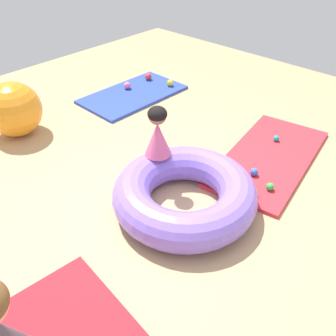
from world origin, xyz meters
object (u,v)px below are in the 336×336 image
at_px(child_in_pink, 158,132).
at_px(play_ball_orange, 252,191).
at_px(inflatable_cushion, 185,194).
at_px(play_ball_teal, 276,138).
at_px(play_ball_red, 148,77).
at_px(exercise_ball_large, 14,109).
at_px(play_ball_blue, 254,172).
at_px(play_ball_yellow, 170,83).
at_px(play_ball_green, 270,187).
at_px(play_ball_pink, 127,85).

distance_m(child_in_pink, play_ball_orange, 1.03).
distance_m(inflatable_cushion, play_ball_teal, 1.53).
bearing_deg(play_ball_red, exercise_ball_large, 178.23).
bearing_deg(exercise_ball_large, play_ball_blue, -65.72).
height_order(play_ball_red, play_ball_yellow, play_ball_red).
distance_m(inflatable_cushion, play_ball_orange, 0.66).
height_order(play_ball_yellow, play_ball_green, play_ball_yellow).
bearing_deg(play_ball_teal, exercise_ball_large, 128.26).
relative_size(child_in_pink, exercise_ball_large, 0.77).
relative_size(child_in_pink, play_ball_yellow, 5.20).
xyz_separation_m(play_ball_pink, play_ball_green, (-0.62, -2.69, -0.01)).
distance_m(child_in_pink, play_ball_yellow, 2.26).
bearing_deg(inflatable_cushion, play_ball_blue, -15.59).
bearing_deg(exercise_ball_large, inflatable_cushion, -81.67).
bearing_deg(exercise_ball_large, play_ball_pink, -2.42).
height_order(inflatable_cushion, play_ball_red, inflatable_cushion).
bearing_deg(inflatable_cushion, play_ball_green, -32.80).
height_order(play_ball_blue, exercise_ball_large, exercise_ball_large).
relative_size(play_ball_red, play_ball_pink, 0.99).
bearing_deg(play_ball_green, child_in_pink, 123.42).
xyz_separation_m(play_ball_blue, play_ball_green, (-0.09, -0.23, -0.00)).
height_order(inflatable_cushion, play_ball_orange, inflatable_cushion).
xyz_separation_m(play_ball_yellow, play_ball_green, (-1.11, -2.30, -0.01)).
distance_m(play_ball_red, play_ball_yellow, 0.40).
bearing_deg(play_ball_pink, inflatable_cushion, -120.75).
bearing_deg(play_ball_red, child_in_pink, -132.38).
height_order(play_ball_pink, play_ball_green, play_ball_pink).
bearing_deg(play_ball_red, inflatable_cushion, -128.20).
bearing_deg(inflatable_cushion, play_ball_teal, -2.31).
relative_size(inflatable_cushion, play_ball_pink, 12.67).
bearing_deg(play_ball_green, inflatable_cushion, 147.20).
height_order(play_ball_red, play_ball_green, play_ball_red).
xyz_separation_m(play_ball_red, exercise_ball_large, (-2.10, 0.06, 0.23)).
height_order(child_in_pink, play_ball_blue, child_in_pink).
distance_m(child_in_pink, play_ball_pink, 2.21).
bearing_deg(exercise_ball_large, play_ball_green, -69.21).
relative_size(play_ball_teal, play_ball_pink, 0.67).
relative_size(play_ball_red, play_ball_green, 1.33).
bearing_deg(play_ball_red, play_ball_yellow, -81.56).
bearing_deg(inflatable_cushion, exercise_ball_large, 98.33).
bearing_deg(play_ball_yellow, play_ball_blue, -116.17).
distance_m(play_ball_green, play_ball_orange, 0.20).
bearing_deg(play_ball_green, play_ball_yellow, 64.30).
bearing_deg(play_ball_red, play_ball_green, -111.29).
distance_m(play_ball_red, play_ball_green, 2.89).
height_order(play_ball_orange, exercise_ball_large, exercise_ball_large).
bearing_deg(play_ball_orange, exercise_ball_large, 107.99).
height_order(play_ball_blue, play_ball_orange, play_ball_orange).
bearing_deg(play_ball_yellow, play_ball_teal, -98.72).
distance_m(play_ball_teal, play_ball_green, 0.91).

